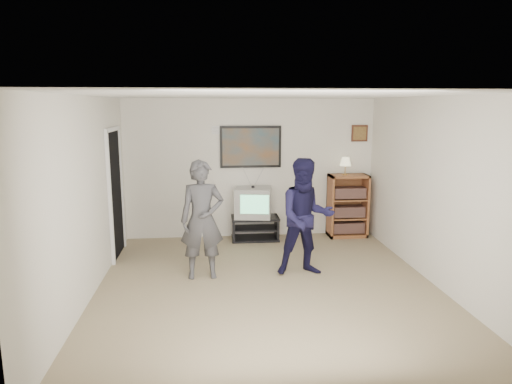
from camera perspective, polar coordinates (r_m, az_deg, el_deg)
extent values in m
cube|color=#7D6B4F|center=(6.18, 1.50, -11.89)|extent=(4.50, 5.00, 0.01)
cube|color=white|center=(5.71, 1.63, 11.95)|extent=(4.50, 5.00, 0.01)
cube|color=silver|center=(8.27, -0.68, 2.92)|extent=(4.50, 0.01, 2.50)
cube|color=silver|center=(5.96, -20.42, -0.86)|extent=(0.01, 5.00, 2.50)
cube|color=silver|center=(6.50, 21.64, -0.02)|extent=(0.01, 5.00, 2.50)
cube|color=black|center=(8.17, -0.11, -3.25)|extent=(0.85, 0.48, 0.04)
cube|color=black|center=(8.27, -0.11, -5.81)|extent=(0.85, 0.48, 0.04)
cube|color=black|center=(8.19, -2.84, -4.60)|extent=(0.05, 0.45, 0.42)
cube|color=black|center=(8.27, 2.59, -4.46)|extent=(0.05, 0.45, 0.42)
imported|color=#3D3D41|center=(6.35, -6.75, -3.47)|extent=(0.62, 0.43, 1.66)
imported|color=black|center=(6.46, 6.25, -3.17)|extent=(0.82, 0.65, 1.67)
cube|color=white|center=(6.46, -6.33, -0.53)|extent=(0.08, 0.13, 0.04)
cube|color=white|center=(6.61, 6.09, -0.90)|extent=(0.07, 0.13, 0.04)
cube|color=black|center=(8.20, -0.67, 5.66)|extent=(1.10, 0.03, 0.75)
cube|color=white|center=(8.15, -4.57, 7.71)|extent=(0.28, 0.02, 0.14)
cube|color=#391B12|center=(8.60, 12.82, 7.17)|extent=(0.30, 0.03, 0.30)
cube|color=black|center=(7.54, -17.21, -0.27)|extent=(0.03, 0.85, 2.00)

